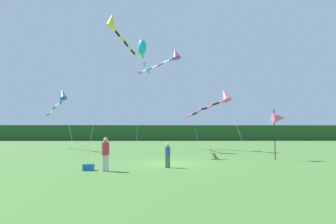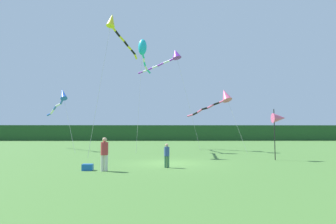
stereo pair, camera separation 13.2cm
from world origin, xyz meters
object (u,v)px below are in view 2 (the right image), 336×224
banner_flag_pole (279,118)px  kite_purple (172,56)px  kite_yellow (115,27)px  kite_cyan (143,50)px  kite_rainbow (222,97)px  cooler_box (88,167)px  kite_blue (61,98)px  person_adult (104,152)px  person_child (167,154)px

banner_flag_pole → kite_purple: (-7.07, 12.14, 7.82)m
kite_purple → kite_yellow: bearing=-127.2°
kite_cyan → kite_rainbow: (8.17, -0.73, -5.18)m
cooler_box → kite_yellow: bearing=93.0°
kite_purple → kite_blue: kite_purple is taller
person_adult → kite_yellow: 14.73m
person_child → kite_blue: kite_blue is taller
banner_flag_pole → kite_cyan: size_ratio=0.30×
person_child → kite_cyan: bearing=100.1°
kite_yellow → cooler_box: bearing=-87.0°
cooler_box → banner_flag_pole: bearing=22.5°
banner_flag_pole → person_child: bearing=-153.5°
banner_flag_pole → person_adult: bearing=-154.7°
kite_yellow → kite_blue: (-6.83, 5.67, -5.82)m
person_adult → kite_blue: (-8.26, 15.93, 4.65)m
kite_blue → kite_rainbow: kite_blue is taller
kite_rainbow → kite_purple: bearing=145.3°
cooler_box → kite_rainbow: 17.63m
kite_yellow → kite_rainbow: 12.47m
kite_purple → kite_rainbow: kite_purple is taller
banner_flag_pole → kite_purple: kite_purple is taller
kite_purple → kite_cyan: (-3.23, -2.68, -0.06)m
banner_flag_pole → kite_yellow: size_ratio=0.29×
banner_flag_pole → kite_cyan: (-10.30, 9.46, 7.76)m
cooler_box → kite_cyan: 17.89m
person_child → kite_cyan: (-2.39, 13.40, 9.91)m
person_adult → kite_rainbow: size_ratio=0.22×
kite_yellow → kite_blue: size_ratio=1.42×
person_adult → banner_flag_pole: (11.03, 5.22, 1.95)m
person_adult → kite_yellow: kite_yellow is taller
kite_yellow → kite_cyan: (2.16, 4.42, -0.76)m
person_child → kite_rainbow: (5.78, 12.66, 4.73)m
person_child → cooler_box: (-4.02, -1.01, -0.57)m
person_child → kite_rainbow: 14.70m
person_adult → kite_purple: (3.96, 17.36, 9.77)m
kite_purple → kite_rainbow: (4.94, -3.42, -5.24)m
cooler_box → kite_rainbow: kite_rainbow is taller
banner_flag_pole → kite_rainbow: kite_rainbow is taller
banner_flag_pole → kite_blue: (-19.29, 10.71, 2.70)m
kite_rainbow → cooler_box: bearing=-125.6°
person_adult → kite_rainbow: 17.15m
kite_cyan → cooler_box: bearing=-96.5°
person_adult → kite_cyan: kite_cyan is taller
banner_flag_pole → kite_yellow: kite_yellow is taller
cooler_box → person_adult: bearing=-17.1°
banner_flag_pole → kite_yellow: (-12.45, 5.04, 8.52)m
person_adult → banner_flag_pole: banner_flag_pole is taller
kite_cyan → kite_rainbow: size_ratio=1.58×
kite_purple → kite_yellow: 8.94m
kite_blue → banner_flag_pole: bearing=-29.1°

